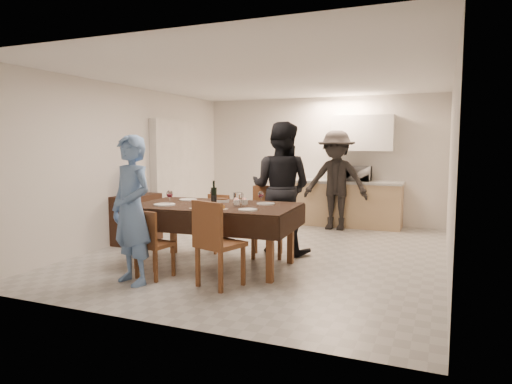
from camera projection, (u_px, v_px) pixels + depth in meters
floor at (269, 252)px, 6.94m from camera, size 5.00×6.00×0.02m
ceiling at (270, 78)px, 6.66m from camera, size 5.00×6.00×0.02m
wall_back at (320, 160)px, 9.56m from camera, size 5.00×0.02×2.60m
wall_front at (149, 182)px, 4.04m from camera, size 5.00×0.02×2.60m
wall_left at (132, 164)px, 7.75m from camera, size 0.02×6.00×2.60m
wall_right at (451, 170)px, 5.85m from camera, size 0.02×6.00×2.60m
stub_partition at (175, 174)px, 8.85m from camera, size 0.15×1.40×2.10m
kitchen_base_cabinet at (345, 204)px, 9.13m from camera, size 2.20×0.60×0.86m
kitchen_worktop at (345, 182)px, 9.08m from camera, size 2.24×0.64×0.05m
upper_cabinet at (363, 133)px, 8.99m from camera, size 1.20×0.34×0.70m
dining_table at (216, 208)px, 6.06m from camera, size 2.19×1.35×0.83m
chair_near_left at (151, 237)px, 5.50m from camera, size 0.44×0.44×0.46m
chair_near_right at (216, 235)px, 5.13m from camera, size 0.57×0.58×0.54m
chair_far_left at (210, 218)px, 6.87m from camera, size 0.43×0.43×0.46m
chair_far_right at (265, 215)px, 6.51m from camera, size 0.58×0.59×0.55m
console at (137, 219)px, 7.58m from camera, size 0.43×0.86×0.80m
water_jug at (136, 183)px, 7.52m from camera, size 0.28×0.28×0.41m
wine_bottle at (214, 192)px, 6.10m from camera, size 0.08×0.08×0.32m
water_pitcher at (238, 200)px, 5.87m from camera, size 0.12×0.12×0.18m
savoury_tart at (209, 207)px, 5.66m from camera, size 0.48×0.43×0.05m
salad_bowl at (242, 202)px, 6.10m from camera, size 0.17×0.17×0.07m
mushroom_dish at (222, 201)px, 6.33m from camera, size 0.20×0.20×0.03m
wine_glass_a at (170, 198)px, 6.02m from camera, size 0.09×0.09×0.20m
wine_glass_b at (261, 198)px, 6.07m from camera, size 0.08×0.08×0.18m
wine_glass_c at (213, 195)px, 6.40m from camera, size 0.08×0.08×0.17m
plate_near_left at (165, 205)px, 6.01m from camera, size 0.28×0.28×0.02m
plate_near_right at (248, 210)px, 5.55m from camera, size 0.24×0.24×0.01m
plate_far_left at (188, 200)px, 6.56m from camera, size 0.25×0.25×0.01m
plate_far_right at (266, 204)px, 6.10m from camera, size 0.24×0.24×0.01m
microwave at (357, 174)px, 8.97m from camera, size 0.53×0.36×0.29m
person_near at (132, 210)px, 5.29m from camera, size 0.74×0.60×1.74m
person_far at (281, 188)px, 6.79m from camera, size 0.99×0.79×1.96m
person_kitchen at (336, 180)px, 8.69m from camera, size 1.22×0.70×1.89m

